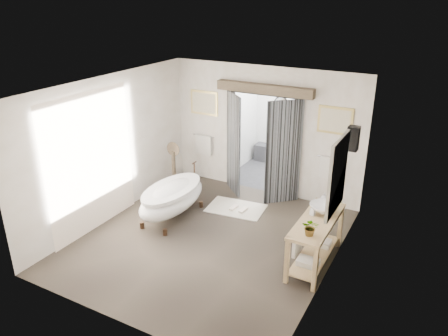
{
  "coord_description": "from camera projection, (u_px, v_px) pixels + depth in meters",
  "views": [
    {
      "loc": [
        3.65,
        -6.12,
        4.39
      ],
      "look_at": [
        0.0,
        0.6,
        1.25
      ],
      "focal_mm": 35.0,
      "sensor_mm": 36.0,
      "label": 1
    }
  ],
  "objects": [
    {
      "name": "pedestal_mirror",
      "position": [
        174.0,
        169.0,
        10.22
      ],
      "size": [
        0.34,
        0.22,
        1.15
      ],
      "color": "brown",
      "rests_on": "ground_plane"
    },
    {
      "name": "shower_room",
      "position": [
        287.0,
        136.0,
        11.15
      ],
      "size": [
        2.22,
        2.01,
        2.51
      ],
      "color": "#29292A",
      "rests_on": "ground_plane"
    },
    {
      "name": "slippers",
      "position": [
        238.0,
        209.0,
        9.32
      ],
      "size": [
        0.35,
        0.26,
        0.05
      ],
      "color": "#F4E3D0",
      "rests_on": "rug"
    },
    {
      "name": "rug",
      "position": [
        236.0,
        208.0,
        9.42
      ],
      "size": [
        1.28,
        0.93,
        0.01
      ],
      "primitive_type": "cube",
      "rotation": [
        0.0,
        0.0,
        0.11
      ],
      "color": "silver",
      "rests_on": "ground_plane"
    },
    {
      "name": "clawfoot_tub",
      "position": [
        172.0,
        198.0,
        8.9
      ],
      "size": [
        0.85,
        1.89,
        0.92
      ],
      "color": "#3F2A1C",
      "rests_on": "ground_plane"
    },
    {
      "name": "back_wall_dressing",
      "position": [
        261.0,
        129.0,
        9.54
      ],
      "size": [
        3.82,
        0.69,
        2.52
      ],
      "color": "black",
      "rests_on": "ground_plane"
    },
    {
      "name": "ground_plane",
      "position": [
        209.0,
        240.0,
        8.25
      ],
      "size": [
        5.0,
        5.0,
        0.0
      ],
      "primitive_type": "plane",
      "color": "#473E33"
    },
    {
      "name": "room_shell",
      "position": [
        202.0,
        149.0,
        7.46
      ],
      "size": [
        4.52,
        5.02,
        2.91
      ],
      "color": "white",
      "rests_on": "ground_plane"
    },
    {
      "name": "soap_bottle_a",
      "position": [
        313.0,
        210.0,
        7.35
      ],
      "size": [
        0.09,
        0.09,
        0.18
      ],
      "primitive_type": "imported",
      "rotation": [
        0.0,
        0.0,
        -0.15
      ],
      "color": "gray",
      "rests_on": "vanity"
    },
    {
      "name": "soap_bottle_b",
      "position": [
        325.0,
        197.0,
        7.81
      ],
      "size": [
        0.15,
        0.15,
        0.18
      ],
      "primitive_type": "imported",
      "rotation": [
        0.0,
        0.0,
        -0.07
      ],
      "color": "gray",
      "rests_on": "vanity"
    },
    {
      "name": "vanity",
      "position": [
        314.0,
        238.0,
        7.36
      ],
      "size": [
        0.57,
        1.6,
        0.85
      ],
      "color": "tan",
      "rests_on": "ground_plane"
    },
    {
      "name": "plant",
      "position": [
        311.0,
        227.0,
        6.72
      ],
      "size": [
        0.29,
        0.26,
        0.29
      ],
      "primitive_type": "imported",
      "rotation": [
        0.0,
        0.0,
        0.17
      ],
      "color": "gray",
      "rests_on": "vanity"
    },
    {
      "name": "basin",
      "position": [
        323.0,
        209.0,
        7.42
      ],
      "size": [
        0.54,
        0.54,
        0.16
      ],
      "primitive_type": "imported",
      "rotation": [
        0.0,
        0.0,
        0.16
      ],
      "color": "white",
      "rests_on": "vanity"
    }
  ]
}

